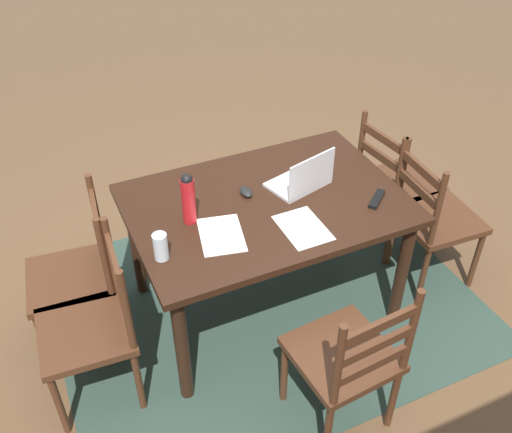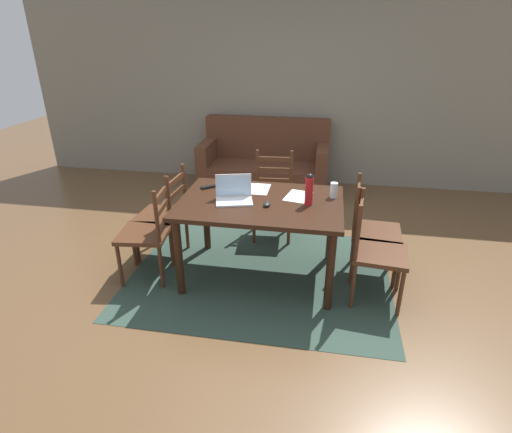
% 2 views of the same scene
% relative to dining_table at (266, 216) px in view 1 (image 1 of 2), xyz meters
% --- Properties ---
extents(ground_plane, '(14.00, 14.00, 0.00)m').
position_rel_dining_table_xyz_m(ground_plane, '(0.00, 0.00, -0.68)').
color(ground_plane, brown).
extents(area_rug, '(2.45, 1.91, 0.01)m').
position_rel_dining_table_xyz_m(area_rug, '(0.00, 0.00, -0.67)').
color(area_rug, '#2D4238').
rests_on(area_rug, ground).
extents(dining_table, '(1.46, 1.00, 0.77)m').
position_rel_dining_table_xyz_m(dining_table, '(0.00, 0.00, 0.00)').
color(dining_table, black).
rests_on(dining_table, ground).
extents(chair_far_head, '(0.47, 0.47, 0.95)m').
position_rel_dining_table_xyz_m(chair_far_head, '(-0.00, 0.87, -0.21)').
color(chair_far_head, '#4C2B19').
rests_on(chair_far_head, ground).
extents(chair_left_near, '(0.49, 0.49, 0.95)m').
position_rel_dining_table_xyz_m(chair_left_near, '(-1.02, -0.20, -0.21)').
color(chair_left_near, '#4C2B19').
rests_on(chair_left_near, ground).
extents(chair_right_near, '(0.49, 0.49, 0.95)m').
position_rel_dining_table_xyz_m(chair_right_near, '(1.02, -0.20, -0.21)').
color(chair_right_near, '#4C2B19').
rests_on(chair_right_near, ground).
extents(chair_right_far, '(0.47, 0.47, 0.95)m').
position_rel_dining_table_xyz_m(chair_right_far, '(1.02, 0.20, -0.21)').
color(chair_right_far, '#4C2B19').
rests_on(chair_right_far, ground).
extents(chair_left_far, '(0.46, 0.46, 0.95)m').
position_rel_dining_table_xyz_m(chair_left_far, '(-1.02, 0.20, -0.21)').
color(chair_left_far, '#4C2B19').
rests_on(chair_left_far, ground).
extents(laptop, '(0.37, 0.30, 0.23)m').
position_rel_dining_table_xyz_m(laptop, '(-0.24, -0.03, 0.15)').
color(laptop, silver).
rests_on(laptop, dining_table).
extents(water_bottle, '(0.07, 0.07, 0.28)m').
position_rel_dining_table_xyz_m(water_bottle, '(0.42, -0.01, 0.24)').
color(water_bottle, red).
rests_on(water_bottle, dining_table).
extents(drinking_glass, '(0.07, 0.07, 0.14)m').
position_rel_dining_table_xyz_m(drinking_glass, '(0.64, 0.20, 0.17)').
color(drinking_glass, silver).
rests_on(drinking_glass, dining_table).
extents(computer_mouse, '(0.06, 0.10, 0.03)m').
position_rel_dining_table_xyz_m(computer_mouse, '(0.07, -0.10, 0.11)').
color(computer_mouse, black).
rests_on(computer_mouse, dining_table).
extents(tv_remote, '(0.16, 0.14, 0.02)m').
position_rel_dining_table_xyz_m(tv_remote, '(-0.54, 0.24, 0.11)').
color(tv_remote, black).
rests_on(tv_remote, dining_table).
extents(paper_stack_left, '(0.27, 0.33, 0.00)m').
position_rel_dining_table_xyz_m(paper_stack_left, '(0.32, 0.16, 0.10)').
color(paper_stack_left, white).
rests_on(paper_stack_left, dining_table).
extents(paper_stack_right, '(0.21, 0.30, 0.00)m').
position_rel_dining_table_xyz_m(paper_stack_right, '(-0.07, 0.28, 0.10)').
color(paper_stack_right, white).
rests_on(paper_stack_right, dining_table).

